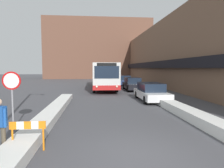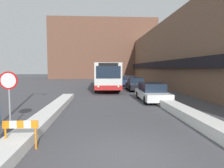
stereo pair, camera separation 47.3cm
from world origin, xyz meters
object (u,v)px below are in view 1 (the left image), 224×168
object	(u,v)px
city_bus	(103,75)
parked_car_back	(124,80)
stop_sign	(12,88)
construction_barricade	(28,130)
parked_car_middle	(133,84)
parked_car_front	(151,92)

from	to	relation	value
city_bus	parked_car_back	distance (m)	5.66
stop_sign	construction_barricade	world-z (taller)	stop_sign
city_bus	parked_car_middle	bearing A→B (deg)	-31.06
parked_car_front	parked_car_middle	distance (m)	7.48
parked_car_back	stop_sign	xyz separation A→B (m)	(-7.95, -20.71, 1.05)
parked_car_front	construction_barricade	distance (m)	11.20
parked_car_front	parked_car_back	bearing A→B (deg)	90.00
parked_car_back	parked_car_middle	bearing A→B (deg)	-90.00
parked_car_front	construction_barricade	world-z (taller)	parked_car_front
parked_car_back	city_bus	bearing A→B (deg)	-126.10
parked_car_front	parked_car_back	distance (m)	13.96
stop_sign	city_bus	bearing A→B (deg)	73.95
parked_car_middle	construction_barricade	size ratio (longest dim) A/B	4.11
parked_car_front	city_bus	bearing A→B (deg)	109.16
parked_car_front	stop_sign	bearing A→B (deg)	-139.67
parked_car_front	parked_car_back	size ratio (longest dim) A/B	1.03
stop_sign	construction_barricade	size ratio (longest dim) A/B	2.23
city_bus	parked_car_middle	world-z (taller)	city_bus
construction_barricade	parked_car_middle	bearing A→B (deg)	68.17
parked_car_back	construction_barricade	distance (m)	23.94
parked_car_front	parked_car_middle	bearing A→B (deg)	90.00
parked_car_front	stop_sign	xyz separation A→B (m)	(-7.95, -6.74, 1.08)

